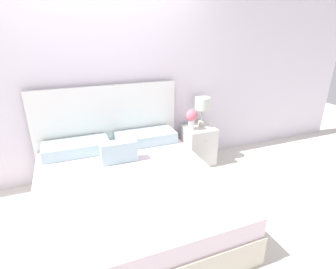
{
  "coord_description": "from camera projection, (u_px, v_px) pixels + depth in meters",
  "views": [
    {
      "loc": [
        -0.45,
        -3.26,
        1.85
      ],
      "look_at": [
        0.61,
        -0.56,
        0.67
      ],
      "focal_mm": 28.0,
      "sensor_mm": 36.0,
      "label": 1
    }
  ],
  "objects": [
    {
      "name": "wall_back",
      "position": [
        103.0,
        76.0,
        3.23
      ],
      "size": [
        8.0,
        0.06,
        2.6
      ],
      "color": "white",
      "rests_on": "ground_plane"
    },
    {
      "name": "table_lamp",
      "position": [
        202.0,
        105.0,
        3.64
      ],
      "size": [
        0.21,
        0.21,
        0.42
      ],
      "color": "beige",
      "rests_on": "nightstand"
    },
    {
      "name": "ground_plane",
      "position": [
        112.0,
        171.0,
        3.66
      ],
      "size": [
        12.0,
        12.0,
        0.0
      ],
      "primitive_type": "plane",
      "color": "silver"
    },
    {
      "name": "nightstand",
      "position": [
        199.0,
        145.0,
        3.79
      ],
      "size": [
        0.41,
        0.4,
        0.55
      ],
      "color": "white",
      "rests_on": "ground_plane"
    },
    {
      "name": "flower_vase",
      "position": [
        192.0,
        117.0,
        3.56
      ],
      "size": [
        0.16,
        0.16,
        0.28
      ],
      "color": "white",
      "rests_on": "nightstand"
    },
    {
      "name": "bed",
      "position": [
        127.0,
        190.0,
        2.76
      ],
      "size": [
        1.82,
        2.04,
        1.2
      ],
      "color": "beige",
      "rests_on": "ground_plane"
    }
  ]
}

